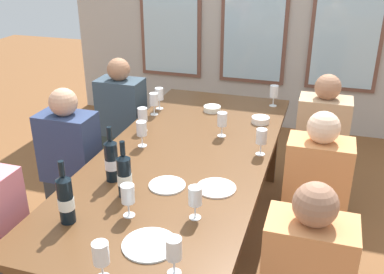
{
  "coord_description": "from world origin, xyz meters",
  "views": [
    {
      "loc": [
        0.8,
        -2.42,
        2.01
      ],
      "look_at": [
        0.0,
        0.16,
        0.79
      ],
      "focal_mm": 41.72,
      "sensor_mm": 36.0,
      "label": 1
    }
  ],
  "objects_px": {
    "wine_glass_6": "(159,95)",
    "wine_glass_9": "(222,120)",
    "wine_bottle_1": "(124,175)",
    "wine_glass_5": "(154,100)",
    "wine_glass_3": "(142,130)",
    "wine_glass_1": "(174,249)",
    "wine_glass_4": "(128,195)",
    "white_plate_2": "(167,185)",
    "wine_glass_10": "(195,197)",
    "seated_person_3": "(320,148)",
    "wine_glass_2": "(101,255)",
    "wine_glass_8": "(274,92)",
    "wine_bottle_0": "(66,199)",
    "white_plate_1": "(150,245)",
    "dining_table": "(185,163)",
    "wine_glass_7": "(143,115)",
    "wine_bottle_2": "(111,160)",
    "seated_person_5": "(314,201)",
    "seated_person_4": "(71,168)",
    "white_plate_0": "(216,188)",
    "tasting_bowl_0": "(261,120)",
    "seated_person_2": "(122,125)",
    "wine_glass_0": "(261,138)"
  },
  "relations": [
    {
      "from": "wine_glass_6",
      "to": "wine_glass_9",
      "type": "xyz_separation_m",
      "value": [
        0.61,
        -0.38,
        0.0
      ]
    },
    {
      "from": "wine_bottle_1",
      "to": "wine_glass_5",
      "type": "xyz_separation_m",
      "value": [
        -0.3,
        1.16,
        -0.01
      ]
    },
    {
      "from": "wine_glass_3",
      "to": "wine_glass_5",
      "type": "height_order",
      "value": "same"
    },
    {
      "from": "wine_glass_1",
      "to": "wine_glass_5",
      "type": "xyz_separation_m",
      "value": [
        -0.75,
        1.65,
        -0.0
      ]
    },
    {
      "from": "wine_glass_4",
      "to": "white_plate_2",
      "type": "bearing_deg",
      "value": 76.12
    },
    {
      "from": "wine_glass_9",
      "to": "wine_glass_10",
      "type": "distance_m",
      "value": 1.01
    },
    {
      "from": "seated_person_3",
      "to": "wine_glass_1",
      "type": "bearing_deg",
      "value": -105.53
    },
    {
      "from": "wine_glass_2",
      "to": "wine_glass_8",
      "type": "distance_m",
      "value": 2.27
    },
    {
      "from": "wine_bottle_1",
      "to": "wine_glass_8",
      "type": "distance_m",
      "value": 1.72
    },
    {
      "from": "wine_bottle_0",
      "to": "wine_bottle_1",
      "type": "relative_size",
      "value": 1.04
    },
    {
      "from": "white_plate_1",
      "to": "wine_glass_10",
      "type": "height_order",
      "value": "wine_glass_10"
    },
    {
      "from": "white_plate_2",
      "to": "wine_glass_8",
      "type": "bearing_deg",
      "value": 75.33
    },
    {
      "from": "dining_table",
      "to": "wine_glass_7",
      "type": "height_order",
      "value": "wine_glass_7"
    },
    {
      "from": "wine_bottle_2",
      "to": "wine_glass_7",
      "type": "bearing_deg",
      "value": 99.0
    },
    {
      "from": "wine_glass_2",
      "to": "wine_glass_9",
      "type": "bearing_deg",
      "value": 85.43
    },
    {
      "from": "wine_glass_3",
      "to": "wine_glass_10",
      "type": "xyz_separation_m",
      "value": [
        0.58,
        -0.69,
        0.0
      ]
    },
    {
      "from": "wine_glass_3",
      "to": "seated_person_5",
      "type": "relative_size",
      "value": 0.16
    },
    {
      "from": "white_plate_1",
      "to": "wine_glass_10",
      "type": "relative_size",
      "value": 1.46
    },
    {
      "from": "wine_glass_5",
      "to": "seated_person_4",
      "type": "relative_size",
      "value": 0.16
    },
    {
      "from": "wine_glass_3",
      "to": "white_plate_2",
      "type": "bearing_deg",
      "value": -52.6
    },
    {
      "from": "white_plate_0",
      "to": "white_plate_2",
      "type": "relative_size",
      "value": 1.07
    },
    {
      "from": "wine_glass_9",
      "to": "wine_glass_8",
      "type": "bearing_deg",
      "value": 70.18
    },
    {
      "from": "seated_person_5",
      "to": "wine_glass_2",
      "type": "bearing_deg",
      "value": -123.13
    },
    {
      "from": "wine_glass_1",
      "to": "wine_glass_3",
      "type": "distance_m",
      "value": 1.25
    },
    {
      "from": "white_plate_0",
      "to": "wine_glass_5",
      "type": "relative_size",
      "value": 1.27
    },
    {
      "from": "white_plate_0",
      "to": "wine_glass_7",
      "type": "distance_m",
      "value": 0.94
    },
    {
      "from": "tasting_bowl_0",
      "to": "wine_glass_3",
      "type": "xyz_separation_m",
      "value": [
        -0.68,
        -0.64,
        0.09
      ]
    },
    {
      "from": "wine_glass_10",
      "to": "wine_glass_7",
      "type": "bearing_deg",
      "value": 125.88
    },
    {
      "from": "wine_glass_5",
      "to": "wine_glass_6",
      "type": "xyz_separation_m",
      "value": [
        -0.01,
        0.13,
        -0.0
      ]
    },
    {
      "from": "wine_glass_6",
      "to": "seated_person_2",
      "type": "xyz_separation_m",
      "value": [
        -0.38,
        0.07,
        -0.33
      ]
    },
    {
      "from": "white_plate_2",
      "to": "wine_glass_7",
      "type": "distance_m",
      "value": 0.81
    },
    {
      "from": "wine_bottle_0",
      "to": "wine_glass_4",
      "type": "height_order",
      "value": "wine_bottle_0"
    },
    {
      "from": "wine_bottle_1",
      "to": "white_plate_1",
      "type": "bearing_deg",
      "value": -51.44
    },
    {
      "from": "wine_glass_3",
      "to": "wine_glass_9",
      "type": "xyz_separation_m",
      "value": [
        0.46,
        0.31,
        0.0
      ]
    },
    {
      "from": "wine_glass_2",
      "to": "wine_glass_5",
      "type": "height_order",
      "value": "same"
    },
    {
      "from": "dining_table",
      "to": "seated_person_4",
      "type": "xyz_separation_m",
      "value": [
        -0.83,
        -0.03,
        -0.15
      ]
    },
    {
      "from": "wine_glass_9",
      "to": "wine_glass_0",
      "type": "bearing_deg",
      "value": -34.07
    },
    {
      "from": "wine_glass_9",
      "to": "wine_bottle_2",
      "type": "bearing_deg",
      "value": -119.68
    },
    {
      "from": "white_plate_2",
      "to": "wine_glass_3",
      "type": "relative_size",
      "value": 1.19
    },
    {
      "from": "wine_glass_6",
      "to": "seated_person_2",
      "type": "height_order",
      "value": "seated_person_2"
    },
    {
      "from": "wine_glass_10",
      "to": "seated_person_5",
      "type": "bearing_deg",
      "value": 51.14
    },
    {
      "from": "white_plate_2",
      "to": "wine_glass_10",
      "type": "height_order",
      "value": "wine_glass_10"
    },
    {
      "from": "wine_glass_7",
      "to": "seated_person_3",
      "type": "height_order",
      "value": "seated_person_3"
    },
    {
      "from": "wine_glass_4",
      "to": "wine_glass_10",
      "type": "relative_size",
      "value": 1.0
    },
    {
      "from": "wine_bottle_2",
      "to": "white_plate_0",
      "type": "bearing_deg",
      "value": 7.79
    },
    {
      "from": "wine_glass_3",
      "to": "seated_person_2",
      "type": "bearing_deg",
      "value": 124.47
    },
    {
      "from": "wine_glass_0",
      "to": "wine_glass_3",
      "type": "distance_m",
      "value": 0.78
    },
    {
      "from": "wine_bottle_1",
      "to": "dining_table",
      "type": "bearing_deg",
      "value": 75.53
    },
    {
      "from": "white_plate_0",
      "to": "wine_glass_0",
      "type": "bearing_deg",
      "value": 71.86
    },
    {
      "from": "wine_bottle_2",
      "to": "wine_glass_0",
      "type": "bearing_deg",
      "value": 37.56
    }
  ]
}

